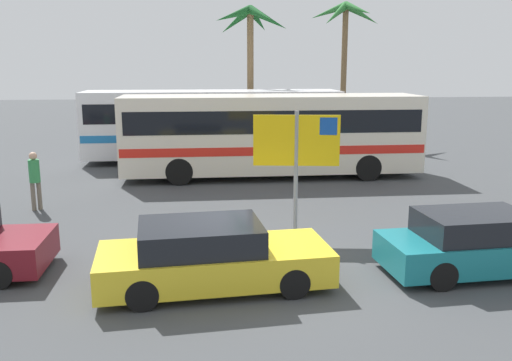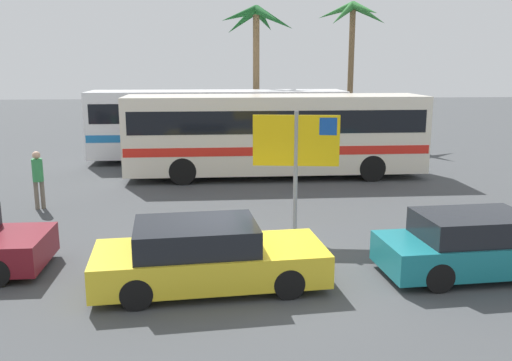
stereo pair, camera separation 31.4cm
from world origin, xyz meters
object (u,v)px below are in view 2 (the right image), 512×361
(car_yellow, at_px, (206,256))
(pedestrian_near_sign, at_px, (38,175))
(bus_front_coach, at_px, (275,131))
(ferry_sign, at_px, (298,146))
(bus_rear_coach, at_px, (218,122))
(car_teal, at_px, (480,245))

(car_yellow, bearing_deg, pedestrian_near_sign, 123.78)
(bus_front_coach, height_order, ferry_sign, ferry_sign)
(pedestrian_near_sign, bearing_deg, bus_rear_coach, 118.18)
(bus_front_coach, bearing_deg, ferry_sign, -92.27)
(bus_rear_coach, distance_m, ferry_sign, 11.46)
(ferry_sign, relative_size, car_yellow, 0.68)
(bus_front_coach, relative_size, pedestrian_near_sign, 6.41)
(bus_front_coach, height_order, pedestrian_near_sign, bus_front_coach)
(car_teal, bearing_deg, ferry_sign, 133.44)
(bus_front_coach, distance_m, car_yellow, 11.08)
(bus_front_coach, xyz_separation_m, car_yellow, (-2.63, -10.70, -1.15))
(bus_front_coach, height_order, bus_rear_coach, same)
(pedestrian_near_sign, bearing_deg, bus_front_coach, 91.44)
(bus_front_coach, height_order, car_yellow, bus_front_coach)
(ferry_sign, distance_m, pedestrian_near_sign, 8.17)
(bus_front_coach, xyz_separation_m, pedestrian_near_sign, (-7.75, -4.28, -0.73))
(bus_front_coach, bearing_deg, pedestrian_near_sign, -151.09)
(ferry_sign, distance_m, car_yellow, 4.40)
(bus_rear_coach, distance_m, pedestrian_near_sign, 9.96)
(ferry_sign, xyz_separation_m, car_yellow, (-2.33, -3.33, -1.69))
(car_yellow, bearing_deg, car_teal, -3.07)
(car_teal, distance_m, pedestrian_near_sign, 12.52)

